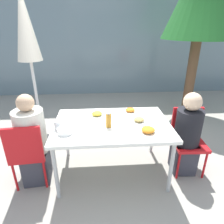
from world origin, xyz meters
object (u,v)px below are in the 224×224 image
person_left (33,143)px  bottle (109,120)px  chair_left (28,151)px  closed_umbrella (26,34)px  person_right (187,136)px  salad_bowl (65,131)px  drinking_cup (57,125)px  chair_right (188,135)px

person_left → bottle: person_left is taller
chair_left → person_left: 0.11m
closed_umbrella → person_right: bearing=-22.4°
chair_left → person_right: (1.96, 0.13, 0.03)m
person_right → chair_left: bearing=6.3°
chair_left → salad_bowl: (0.46, -0.04, 0.27)m
drinking_cup → person_right: bearing=2.3°
chair_right → person_right: size_ratio=0.77×
chair_right → person_right: (-0.05, -0.08, 0.03)m
person_left → chair_right: bearing=-1.6°
closed_umbrella → drinking_cup: bearing=-62.6°
salad_bowl → person_left: bearing=163.9°
person_left → chair_right: (1.97, 0.12, -0.05)m
chair_left → closed_umbrella: closed_umbrella is taller
person_left → bottle: 0.95m
person_left → person_right: bearing=-3.8°
person_left → salad_bowl: 0.49m
bottle → drinking_cup: bottle is taller
person_left → salad_bowl: person_left is taller
chair_left → bottle: (0.95, 0.08, 0.32)m
person_right → drinking_cup: (-1.59, -0.06, 0.25)m
closed_umbrella → chair_left: bearing=-83.5°
chair_left → drinking_cup: bearing=4.9°
chair_left → person_left: size_ratio=0.74×
closed_umbrella → salad_bowl: 1.51m
chair_left → chair_right: size_ratio=1.00×
salad_bowl → chair_right: bearing=8.9°
drinking_cup → salad_bowl: size_ratio=0.61×
bottle → drinking_cup: bearing=-178.6°
chair_right → closed_umbrella: (-2.12, 0.77, 1.23)m
person_right → drinking_cup: size_ratio=10.81×
person_right → bottle: (-1.00, -0.05, 0.29)m
chair_right → drinking_cup: bearing=7.4°
drinking_cup → closed_umbrella: bearing=117.4°
closed_umbrella → drinking_cup: (0.48, -0.92, -0.94)m
person_left → chair_right: 1.97m
person_right → salad_bowl: person_right is taller
chair_left → drinking_cup: chair_left is taller
closed_umbrella → salad_bowl: size_ratio=13.68×
person_left → closed_umbrella: bearing=94.7°
chair_left → person_right: size_ratio=0.77×
person_left → chair_left: bearing=-121.9°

